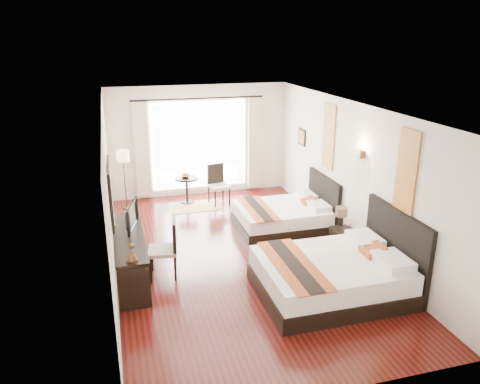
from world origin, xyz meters
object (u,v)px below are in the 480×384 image
object	(u,v)px
bed_far	(286,215)
console_desk	(131,256)
bed_near	(336,274)
vase	(348,227)
desk_chair	(164,259)
fruit_bowl	(185,176)
floor_lamp	(123,160)
television	(128,216)
table_lamp	(341,213)
window_chair	(219,192)
side_table	(187,190)
nightstand	(343,241)

from	to	relation	value
bed_far	console_desk	size ratio (longest dim) A/B	0.89
bed_near	vase	distance (m)	1.47
bed_near	desk_chair	distance (m)	2.89
fruit_bowl	floor_lamp	bearing A→B (deg)	-179.40
fruit_bowl	console_desk	bearing A→B (deg)	-114.12
bed_near	television	distance (m)	3.65
table_lamp	floor_lamp	xyz separation A→B (m)	(-3.87, 3.38, 0.46)
vase	window_chair	distance (m)	3.80
floor_lamp	window_chair	size ratio (longest dim) A/B	1.46
vase	side_table	distance (m)	4.40
bed_far	console_desk	xyz separation A→B (m)	(-3.32, -1.26, 0.09)
console_desk	fruit_bowl	xyz separation A→B (m)	(1.52, 3.39, 0.30)
bed_far	fruit_bowl	bearing A→B (deg)	130.06
vase	fruit_bowl	bearing A→B (deg)	123.73
nightstand	console_desk	xyz separation A→B (m)	(-3.97, 0.13, 0.15)
desk_chair	side_table	bearing A→B (deg)	-97.06
side_table	fruit_bowl	xyz separation A→B (m)	(-0.02, 0.00, 0.36)
nightstand	vase	size ratio (longest dim) A/B	3.60
vase	console_desk	bearing A→B (deg)	176.04
floor_lamp	side_table	xyz separation A→B (m)	(1.46, 0.01, -0.88)
desk_chair	floor_lamp	xyz separation A→B (m)	(-0.48, 3.53, 0.89)
bed_near	desk_chair	bearing A→B (deg)	153.09
fruit_bowl	desk_chair	bearing A→B (deg)	-105.18
side_table	nightstand	bearing A→B (deg)	-55.39
vase	window_chair	world-z (taller)	window_chair
bed_near	nightstand	xyz separation A→B (m)	(0.83, 1.33, -0.11)
side_table	vase	bearing A→B (deg)	-56.49
bed_near	console_desk	world-z (taller)	bed_near
console_desk	fruit_bowl	size ratio (longest dim) A/B	9.32
vase	floor_lamp	world-z (taller)	floor_lamp
fruit_bowl	side_table	bearing A→B (deg)	-8.80
television	console_desk	bearing A→B (deg)	-168.87
bed_near	nightstand	world-z (taller)	bed_near
table_lamp	floor_lamp	bearing A→B (deg)	138.88
bed_near	vase	world-z (taller)	bed_near
desk_chair	table_lamp	bearing A→B (deg)	-169.02
nightstand	side_table	size ratio (longest dim) A/B	0.73
vase	fruit_bowl	world-z (taller)	fruit_bowl
nightstand	table_lamp	xyz separation A→B (m)	(-0.02, 0.12, 0.52)
nightstand	table_lamp	bearing A→B (deg)	98.26
table_lamp	desk_chair	bearing A→B (deg)	-177.49
bed_near	floor_lamp	size ratio (longest dim) A/B	1.63
console_desk	television	xyz separation A→B (m)	(0.02, 0.33, 0.61)
nightstand	table_lamp	world-z (taller)	table_lamp
side_table	fruit_bowl	bearing A→B (deg)	171.20
nightstand	table_lamp	distance (m)	0.53
bed_far	nightstand	distance (m)	1.53
nightstand	floor_lamp	bearing A→B (deg)	137.99
bed_near	television	bearing A→B (deg)	150.07
table_lamp	fruit_bowl	xyz separation A→B (m)	(-2.43, 3.40, -0.06)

